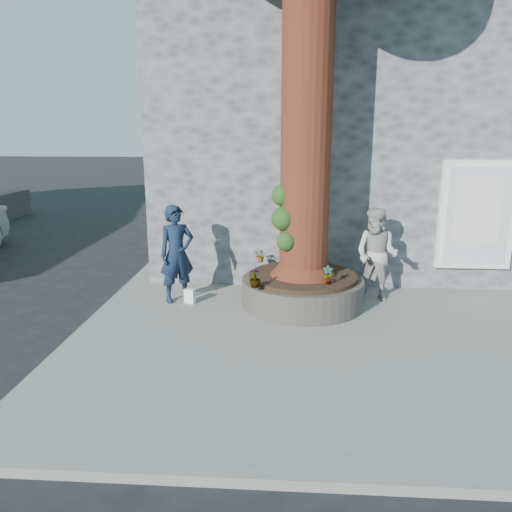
{
  "coord_description": "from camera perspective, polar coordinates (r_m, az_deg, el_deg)",
  "views": [
    {
      "loc": [
        0.51,
        -7.09,
        3.35
      ],
      "look_at": [
        -0.04,
        1.26,
        1.25
      ],
      "focal_mm": 35.0,
      "sensor_mm": 36.0,
      "label": 1
    }
  ],
  "objects": [
    {
      "name": "ground",
      "position": [
        7.86,
        -0.32,
        -11.14
      ],
      "size": [
        120.0,
        120.0,
        0.0
      ],
      "primitive_type": "plane",
      "color": "black",
      "rests_on": "ground"
    },
    {
      "name": "pavement",
      "position": [
        8.79,
        10.06,
        -8.12
      ],
      "size": [
        9.0,
        8.0,
        0.12
      ],
      "primitive_type": "cube",
      "color": "slate",
      "rests_on": "ground"
    },
    {
      "name": "yellow_line",
      "position": [
        9.45,
        -18.8,
        -7.44
      ],
      "size": [
        0.1,
        30.0,
        0.01
      ],
      "primitive_type": "cube",
      "color": "yellow",
      "rests_on": "ground"
    },
    {
      "name": "stone_shop",
      "position": [
        14.42,
        12.03,
        13.03
      ],
      "size": [
        10.3,
        8.3,
        6.3
      ],
      "color": "#484B4D",
      "rests_on": "ground"
    },
    {
      "name": "planter",
      "position": [
        9.55,
        5.34,
        -3.87
      ],
      "size": [
        2.3,
        2.3,
        0.6
      ],
      "color": "black",
      "rests_on": "pavement"
    },
    {
      "name": "man",
      "position": [
        9.68,
        -9.04,
        0.24
      ],
      "size": [
        0.82,
        0.75,
        1.88
      ],
      "primitive_type": "imported",
      "rotation": [
        0.0,
        0.0,
        0.56
      ],
      "color": "#121E33",
      "rests_on": "pavement"
    },
    {
      "name": "woman",
      "position": [
        9.96,
        13.62,
        0.19
      ],
      "size": [
        1.11,
        1.06,
        1.81
      ],
      "primitive_type": "imported",
      "rotation": [
        0.0,
        0.0,
        -0.6
      ],
      "color": "#AEAAA6",
      "rests_on": "pavement"
    },
    {
      "name": "shopping_bag",
      "position": [
        9.73,
        -7.57,
        -4.55
      ],
      "size": [
        0.23,
        0.18,
        0.28
      ],
      "primitive_type": "cube",
      "rotation": [
        0.0,
        0.0,
        -0.31
      ],
      "color": "white",
      "rests_on": "pavement"
    },
    {
      "name": "plant_a",
      "position": [
        8.86,
        8.25,
        -2.17
      ],
      "size": [
        0.19,
        0.14,
        0.34
      ],
      "primitive_type": "imported",
      "rotation": [
        0.0,
        0.0,
        0.13
      ],
      "color": "gray",
      "rests_on": "planter"
    },
    {
      "name": "plant_b",
      "position": [
        9.2,
        3.52,
        -1.21
      ],
      "size": [
        0.31,
        0.31,
        0.41
      ],
      "primitive_type": "imported",
      "rotation": [
        0.0,
        0.0,
        2.44
      ],
      "color": "gray",
      "rests_on": "planter"
    },
    {
      "name": "plant_c",
      "position": [
        8.61,
        -0.11,
        -2.48
      ],
      "size": [
        0.22,
        0.22,
        0.34
      ],
      "primitive_type": "imported",
      "rotation": [
        0.0,
        0.0,
        3.32
      ],
      "color": "gray",
      "rests_on": "planter"
    },
    {
      "name": "plant_d",
      "position": [
        10.26,
        0.54,
        0.07
      ],
      "size": [
        0.35,
        0.34,
        0.29
      ],
      "primitive_type": "imported",
      "rotation": [
        0.0,
        0.0,
        5.61
      ],
      "color": "gray",
      "rests_on": "planter"
    }
  ]
}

